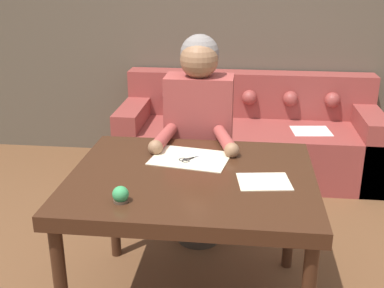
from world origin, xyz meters
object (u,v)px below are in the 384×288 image
at_px(dining_table, 192,189).
at_px(person, 199,141).
at_px(couch, 248,138).
at_px(scissors, 190,159).
at_px(pin_cushion, 121,195).

height_order(dining_table, person, person).
relative_size(couch, person, 1.61).
height_order(dining_table, scissors, scissors).
distance_m(couch, person, 1.28).
xyz_separation_m(dining_table, pin_cushion, (-0.27, -0.32, 0.11)).
height_order(person, scissors, person).
bearing_deg(dining_table, pin_cushion, -129.87).
relative_size(dining_table, scissors, 6.89).
bearing_deg(scissors, dining_table, -80.60).
bearing_deg(person, couch, 75.48).
distance_m(person, pin_cushion, 1.01).
xyz_separation_m(couch, scissors, (-0.30, -1.65, 0.47)).
bearing_deg(pin_cushion, couch, 76.00).
bearing_deg(person, pin_cushion, -103.37).
distance_m(dining_table, scissors, 0.21).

